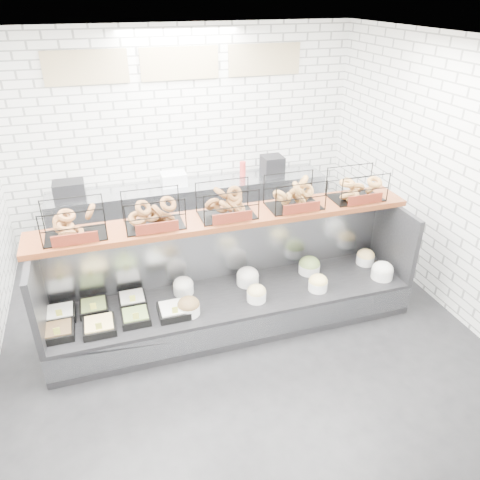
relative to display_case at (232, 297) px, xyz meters
name	(u,v)px	position (x,y,z in m)	size (l,w,h in m)	color
ground	(242,339)	(0.01, -0.34, -0.33)	(5.50, 5.50, 0.00)	black
room_shell	(224,140)	(0.01, 0.26, 1.73)	(5.02, 5.51, 3.01)	white
display_case	(232,297)	(0.00, 0.00, 0.00)	(4.00, 0.90, 1.20)	black
bagel_shelf	(227,205)	(0.01, 0.18, 1.05)	(4.10, 0.50, 0.40)	#542412
prep_counter	(192,211)	(0.00, 2.09, 0.14)	(4.00, 0.60, 1.20)	#93969B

